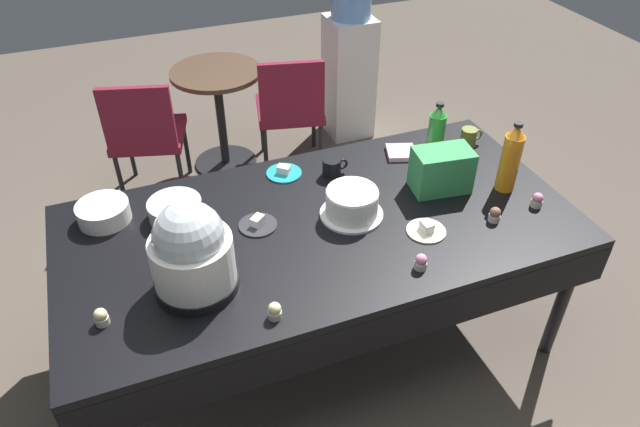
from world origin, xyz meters
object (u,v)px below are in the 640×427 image
Objects in this scene: ceramic_snack_bowl at (103,212)px; maroon_chair_right at (290,106)px; water_cooler at (349,60)px; cupcake_lemon at (101,317)px; maroon_chair_left at (145,132)px; soda_bottle_orange_juice at (511,159)px; potluck_table at (320,234)px; coffee_mug_olive at (469,137)px; soda_carton at (442,170)px; cupcake_mint at (275,311)px; slow_cooker at (192,252)px; cupcake_rose at (537,200)px; dessert_plate_cream at (426,230)px; cupcake_vanilla at (421,262)px; cupcake_berry at (495,215)px; frosted_layer_cake at (352,204)px; soda_bottle_lime_soda at (437,129)px; dessert_plate_charcoal at (258,224)px; dessert_plate_teal at (284,172)px; round_cafe_table at (219,101)px; glass_salad_bowl at (175,210)px; coffee_mug_black at (332,167)px.

maroon_chair_right reaches higher than ceramic_snack_bowl.
water_cooler is at bearing 40.02° from ceramic_snack_bowl.
cupcake_lemon is 1.84m from maroon_chair_left.
potluck_table is at bearing 175.59° from soda_bottle_orange_juice.
coffee_mug_olive is 1.37m from maroon_chair_right.
soda_bottle_orange_juice reaches higher than soda_carton.
cupcake_mint is at bearing -163.08° from soda_bottle_orange_juice.
cupcake_lemon is (-0.35, -0.06, -0.14)m from slow_cooker.
water_cooler reaches higher than cupcake_rose.
cupcake_vanilla is at bearing -125.12° from dessert_plate_cream.
cupcake_berry is at bearing -21.31° from ceramic_snack_bowl.
soda_bottle_lime_soda is (0.60, 0.34, 0.06)m from frosted_layer_cake.
cupcake_lemon is (-0.06, -0.60, -0.01)m from ceramic_snack_bowl.
ceramic_snack_bowl is 3.30× the size of cupcake_vanilla.
ceramic_snack_bowl is at bearing 155.39° from dessert_plate_charcoal.
dessert_plate_teal is at bearing 157.11° from soda_carton.
ceramic_snack_bowl reaches higher than potluck_table.
soda_bottle_orange_juice is (-0.05, 0.17, 0.13)m from cupcake_rose.
soda_bottle_orange_juice is (1.46, 0.12, -0.01)m from slow_cooker.
soda_carton reaches higher than cupcake_vanilla.
soda_bottle_orange_juice is at bearing 16.80° from dessert_plate_cream.
cupcake_rose is (1.51, -0.04, -0.14)m from slow_cooker.
dessert_plate_teal is 1.04m from soda_bottle_orange_juice.
cupcake_mint is at bearing -97.59° from round_cafe_table.
cupcake_vanilla is 0.08× the size of maroon_chair_right.
cupcake_rose and cupcake_berry have the same top height.
glass_salad_bowl is at bearing -133.36° from water_cooler.
soda_bottle_orange_juice is (1.74, -0.42, 0.12)m from ceramic_snack_bowl.
soda_bottle_orange_juice is at bearing -72.53° from maroon_chair_right.
coffee_mug_black is at bearing -1.66° from ceramic_snack_bowl.
cupcake_rose is 0.22m from soda_bottle_orange_juice.
ceramic_snack_bowl is 1.67m from cupcake_berry.
cupcake_vanilla is 0.89m from soda_bottle_lime_soda.
glass_salad_bowl is at bearing 149.36° from dessert_plate_charcoal.
ceramic_snack_bowl is at bearing 166.43° from soda_bottle_orange_juice.
cupcake_rose is 0.08× the size of maroon_chair_right.
dessert_plate_teal is 1.37m from round_cafe_table.
potluck_table is 0.49m from cupcake_vanilla.
dessert_plate_cream is 0.67m from soda_bottle_lime_soda.
dessert_plate_teal is 1.23m from maroon_chair_right.
frosted_layer_cake is 0.81× the size of soda_bottle_orange_juice.
frosted_layer_cake is 1.07× the size of soda_carton.
round_cafe_table is at bearing 118.39° from soda_carton.
cupcake_vanilla is (0.83, -0.21, -0.14)m from slow_cooker.
round_cafe_table is 0.58× the size of water_cooler.
soda_carton is at bearing -12.02° from ceramic_snack_bowl.
cupcake_vanilla is (0.83, -0.67, -0.01)m from glass_salad_bowl.
glass_salad_bowl is (-0.71, 0.27, -0.02)m from frosted_layer_cake.
cupcake_rose is (1.80, -0.59, -0.01)m from ceramic_snack_bowl.
cupcake_vanilla reaches higher than dessert_plate_cream.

